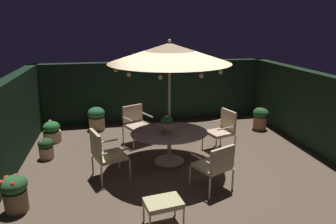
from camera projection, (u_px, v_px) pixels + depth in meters
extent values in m
cube|color=brown|center=(179.00, 167.00, 6.72)|extent=(7.43, 7.34, 0.02)
cube|color=black|center=(154.00, 91.00, 9.76)|extent=(7.43, 0.30, 1.90)
cube|color=black|center=(327.00, 117.00, 7.12)|extent=(0.30, 7.34, 1.90)
cylinder|color=silver|center=(169.00, 161.00, 6.96)|extent=(0.68, 0.68, 0.03)
cylinder|color=silver|center=(169.00, 148.00, 6.87)|extent=(0.09, 0.09, 0.70)
ellipsoid|color=#B3A8A0|center=(169.00, 132.00, 6.77)|extent=(1.73, 1.45, 0.03)
cylinder|color=silver|center=(169.00, 111.00, 6.63)|extent=(0.06, 0.06, 2.40)
cone|color=tan|center=(169.00, 53.00, 6.27)|extent=(2.58, 2.58, 0.41)
sphere|color=silver|center=(169.00, 41.00, 6.20)|extent=(0.07, 0.07, 0.07)
sphere|color=#F9DB8C|center=(219.00, 67.00, 6.62)|extent=(0.08, 0.08, 0.08)
sphere|color=#F9DB8C|center=(201.00, 63.00, 7.16)|extent=(0.08, 0.08, 0.08)
sphere|color=#F9DB8C|center=(176.00, 62.00, 7.42)|extent=(0.08, 0.08, 0.08)
sphere|color=#F9DB8C|center=(149.00, 62.00, 7.32)|extent=(0.08, 0.08, 0.08)
sphere|color=#F9DB8C|center=(124.00, 65.00, 6.81)|extent=(0.08, 0.08, 0.08)
sphere|color=#F9DB8C|center=(116.00, 70.00, 6.13)|extent=(0.08, 0.08, 0.08)
sphere|color=#F9DB8C|center=(129.00, 75.00, 5.58)|extent=(0.08, 0.08, 0.08)
sphere|color=#F9DB8C|center=(160.00, 77.00, 5.31)|extent=(0.08, 0.08, 0.08)
sphere|color=#F9DB8C|center=(201.00, 76.00, 5.45)|extent=(0.08, 0.08, 0.08)
sphere|color=#F9DB8C|center=(221.00, 72.00, 5.88)|extent=(0.08, 0.08, 0.08)
cylinder|color=tan|center=(167.00, 131.00, 6.62)|extent=(0.12, 0.12, 0.14)
cylinder|color=tan|center=(167.00, 125.00, 6.59)|extent=(0.26, 0.26, 0.12)
ellipsoid|color=#287040|center=(167.00, 120.00, 6.55)|extent=(0.26, 0.26, 0.16)
sphere|color=silver|center=(167.00, 117.00, 6.54)|extent=(0.09, 0.09, 0.09)
cylinder|color=silver|center=(216.00, 148.00, 7.17)|extent=(0.04, 0.04, 0.43)
cylinder|color=silver|center=(202.00, 140.00, 7.64)|extent=(0.04, 0.04, 0.43)
cylinder|color=silver|center=(235.00, 144.00, 7.43)|extent=(0.04, 0.04, 0.43)
cylinder|color=silver|center=(221.00, 136.00, 7.90)|extent=(0.04, 0.04, 0.43)
cube|color=beige|center=(219.00, 133.00, 7.47)|extent=(0.69, 0.69, 0.07)
cube|color=beige|center=(228.00, 120.00, 7.51)|extent=(0.21, 0.53, 0.50)
cylinder|color=silver|center=(227.00, 128.00, 7.17)|extent=(0.53, 0.19, 0.04)
cylinder|color=silver|center=(212.00, 121.00, 7.65)|extent=(0.53, 0.19, 0.04)
cylinder|color=beige|center=(153.00, 136.00, 7.94)|extent=(0.04, 0.04, 0.45)
cylinder|color=beige|center=(133.00, 141.00, 7.60)|extent=(0.04, 0.04, 0.45)
cylinder|color=beige|center=(142.00, 130.00, 8.37)|extent=(0.04, 0.04, 0.45)
cylinder|color=beige|center=(123.00, 134.00, 8.03)|extent=(0.04, 0.04, 0.45)
cube|color=beige|center=(138.00, 126.00, 7.91)|extent=(0.75, 0.73, 0.07)
cube|color=beige|center=(133.00, 114.00, 8.04)|extent=(0.54, 0.29, 0.46)
cylinder|color=beige|center=(147.00, 115.00, 8.01)|extent=(0.25, 0.49, 0.04)
cylinder|color=beige|center=(127.00, 119.00, 7.68)|extent=(0.25, 0.49, 0.04)
cylinder|color=beige|center=(119.00, 159.00, 6.62)|extent=(0.04, 0.04, 0.42)
cylinder|color=beige|center=(130.00, 170.00, 6.13)|extent=(0.04, 0.04, 0.42)
cylinder|color=beige|center=(93.00, 165.00, 6.33)|extent=(0.04, 0.04, 0.42)
cylinder|color=beige|center=(102.00, 177.00, 5.85)|extent=(0.04, 0.04, 0.42)
cube|color=beige|center=(110.00, 156.00, 6.16)|extent=(0.73, 0.73, 0.07)
cube|color=beige|center=(96.00, 145.00, 5.94)|extent=(0.24, 0.55, 0.54)
cylinder|color=beige|center=(105.00, 142.00, 6.35)|extent=(0.54, 0.22, 0.04)
cylinder|color=beige|center=(115.00, 152.00, 5.86)|extent=(0.54, 0.22, 0.04)
cylinder|color=beige|center=(190.00, 176.00, 5.87)|extent=(0.04, 0.04, 0.42)
cylinder|color=beige|center=(213.00, 168.00, 6.20)|extent=(0.04, 0.04, 0.42)
cylinder|color=beige|center=(210.00, 188.00, 5.44)|extent=(0.04, 0.04, 0.42)
cylinder|color=beige|center=(233.00, 179.00, 5.76)|extent=(0.04, 0.04, 0.42)
cube|color=beige|center=(212.00, 166.00, 5.75)|extent=(0.75, 0.73, 0.07)
cube|color=beige|center=(222.00, 159.00, 5.47)|extent=(0.54, 0.28, 0.43)
cylinder|color=beige|center=(200.00, 158.00, 5.52)|extent=(0.25, 0.50, 0.04)
cylinder|color=beige|center=(224.00, 151.00, 5.84)|extent=(0.25, 0.50, 0.04)
cylinder|color=silver|center=(144.00, 212.00, 4.82)|extent=(0.03, 0.03, 0.35)
cylinder|color=silver|center=(175.00, 205.00, 5.00)|extent=(0.03, 0.03, 0.35)
cylinder|color=silver|center=(184.00, 218.00, 4.66)|extent=(0.03, 0.03, 0.35)
cube|color=#CDC78A|center=(163.00, 203.00, 4.68)|extent=(0.62, 0.48, 0.08)
cylinder|color=tan|center=(97.00, 123.00, 9.01)|extent=(0.46, 0.46, 0.38)
ellipsoid|color=#26683E|center=(96.00, 113.00, 8.92)|extent=(0.49, 0.49, 0.35)
sphere|color=#C83932|center=(101.00, 111.00, 8.94)|extent=(0.10, 0.10, 0.10)
sphere|color=#CD3A40|center=(98.00, 112.00, 9.04)|extent=(0.07, 0.07, 0.07)
sphere|color=red|center=(92.00, 112.00, 8.93)|extent=(0.10, 0.10, 0.10)
sphere|color=#CB2845|center=(91.00, 114.00, 8.79)|extent=(0.07, 0.07, 0.07)
sphere|color=red|center=(96.00, 112.00, 8.78)|extent=(0.11, 0.11, 0.11)
cylinder|color=olive|center=(16.00, 201.00, 5.11)|extent=(0.38, 0.38, 0.37)
ellipsoid|color=#2D5E2D|center=(14.00, 185.00, 5.02)|extent=(0.43, 0.43, 0.30)
sphere|color=red|center=(26.00, 182.00, 5.10)|extent=(0.07, 0.07, 0.07)
sphere|color=red|center=(16.00, 176.00, 5.09)|extent=(0.10, 0.10, 0.10)
sphere|color=red|center=(6.00, 178.00, 5.08)|extent=(0.10, 0.10, 0.10)
sphere|color=red|center=(0.00, 183.00, 4.90)|extent=(0.10, 0.10, 0.10)
sphere|color=red|center=(13.00, 184.00, 4.88)|extent=(0.10, 0.10, 0.10)
cylinder|color=tan|center=(47.00, 153.00, 7.11)|extent=(0.33, 0.33, 0.28)
ellipsoid|color=#214624|center=(45.00, 143.00, 7.04)|extent=(0.35, 0.35, 0.24)
sphere|color=#EA4271|center=(49.00, 142.00, 7.05)|extent=(0.08, 0.08, 0.08)
sphere|color=#D45F6D|center=(42.00, 142.00, 7.11)|extent=(0.09, 0.09, 0.09)
sphere|color=#DB4C6F|center=(41.00, 142.00, 6.95)|extent=(0.10, 0.10, 0.10)
cylinder|color=tan|center=(52.00, 136.00, 8.12)|extent=(0.46, 0.46, 0.29)
ellipsoid|color=#267230|center=(51.00, 127.00, 8.04)|extent=(0.43, 0.43, 0.30)
sphere|color=#E75468|center=(58.00, 126.00, 8.05)|extent=(0.09, 0.09, 0.09)
sphere|color=#D25B73|center=(50.00, 122.00, 8.16)|extent=(0.10, 0.10, 0.10)
sphere|color=#DB4C6D|center=(48.00, 125.00, 7.94)|extent=(0.10, 0.10, 0.10)
cylinder|color=#AD6F44|center=(260.00, 123.00, 9.06)|extent=(0.39, 0.39, 0.37)
ellipsoid|color=#1F5829|center=(261.00, 113.00, 8.97)|extent=(0.45, 0.45, 0.31)
sphere|color=orange|center=(265.00, 113.00, 8.96)|extent=(0.07, 0.07, 0.07)
sphere|color=#F18245|center=(258.00, 109.00, 9.00)|extent=(0.09, 0.09, 0.09)
sphere|color=orange|center=(261.00, 111.00, 8.81)|extent=(0.08, 0.08, 0.08)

